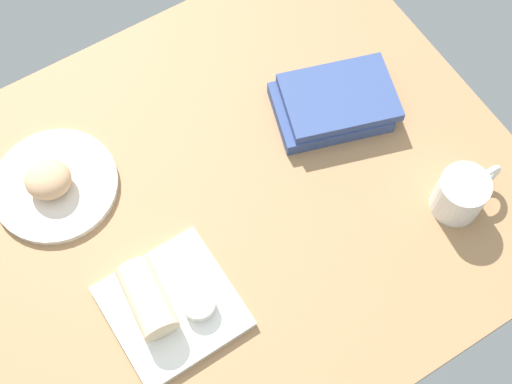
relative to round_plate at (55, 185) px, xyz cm
name	(u,v)px	position (x,y,z in cm)	size (l,w,h in cm)	color
dining_table	(224,207)	(-24.92, 19.29, -2.70)	(110.00, 90.00, 4.00)	#9E754C
round_plate	(55,185)	(0.00, 0.00, 0.00)	(23.43, 23.43, 1.40)	silver
scone_pastry	(48,179)	(0.57, 0.15, 3.38)	(8.57, 8.13, 5.36)	tan
square_plate	(172,306)	(-7.33, 31.87, 0.10)	(21.13, 21.13, 1.60)	white
sauce_cup	(199,304)	(-11.22, 34.61, 2.34)	(5.70, 5.70, 2.69)	silver
breakfast_wrap	(147,299)	(-4.22, 29.68, 4.09)	(6.39, 6.39, 12.84)	beige
book_stack	(334,103)	(-53.44, 13.41, 1.92)	(26.51, 20.97, 5.26)	#33477F
coffee_mug	(462,193)	(-61.37, 42.09, 3.89)	(13.88, 9.09, 8.98)	white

